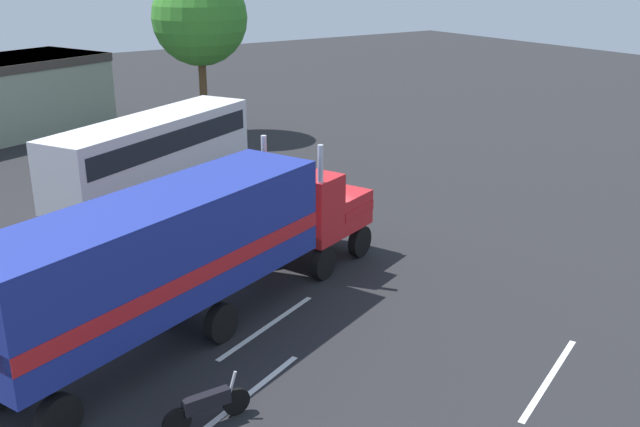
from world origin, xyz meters
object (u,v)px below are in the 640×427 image
semi_truck (190,245)px  person_bystander (211,248)px  motorcycle (207,406)px  tree_left (200,18)px  parked_bus (153,148)px

semi_truck → person_bystander: size_ratio=8.62×
motorcycle → tree_left: 29.10m
person_bystander → tree_left: bearing=65.0°
semi_truck → motorcycle: semi_truck is taller
person_bystander → parked_bus: size_ratio=0.15×
motorcycle → tree_left: size_ratio=0.23×
motorcycle → tree_left: tree_left is taller
parked_bus → tree_left: size_ratio=1.16×
motorcycle → person_bystander: bearing=63.5°
motorcycle → tree_left: bearing=64.6°
semi_truck → parked_bus: semi_truck is taller
semi_truck → parked_bus: 12.93m
parked_bus → motorcycle: parked_bus is taller
semi_truck → tree_left: size_ratio=1.50×
person_bystander → tree_left: size_ratio=0.17×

